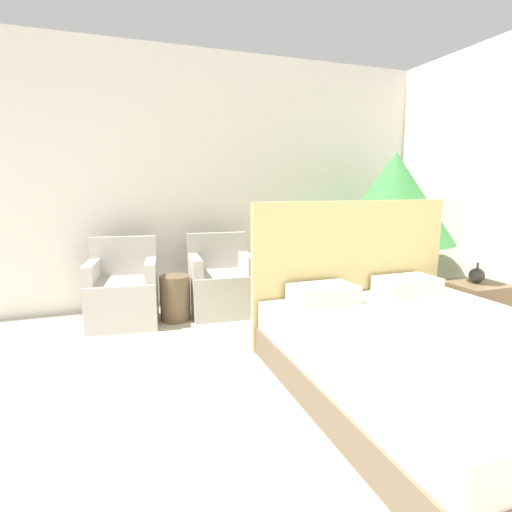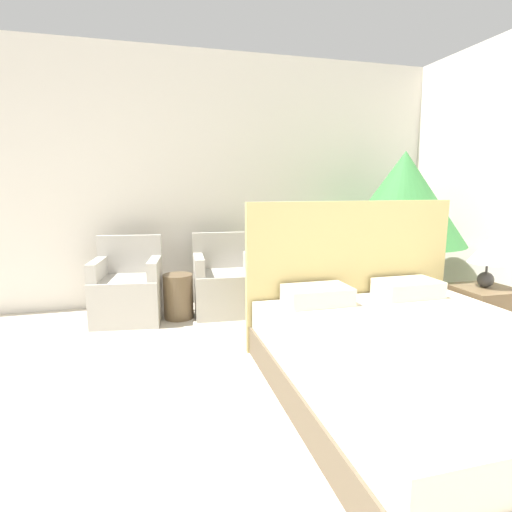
# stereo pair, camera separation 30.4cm
# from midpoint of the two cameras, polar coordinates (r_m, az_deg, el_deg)

# --- Properties ---
(wall_back) EXTENTS (10.00, 0.06, 2.90)m
(wall_back) POSITION_cam_midpoint_polar(r_m,az_deg,el_deg) (4.88, -1.64, 10.75)
(wall_back) COLOR silver
(wall_back) RESTS_ON ground_plane
(bed) EXTENTS (1.90, 2.18, 1.26)m
(bed) POSITION_cam_midpoint_polar(r_m,az_deg,el_deg) (2.99, 25.27, -13.17)
(bed) COLOR brown
(bed) RESTS_ON ground_plane
(armchair_near_window_left) EXTENTS (0.73, 0.64, 0.87)m
(armchair_near_window_left) POSITION_cam_midpoint_polar(r_m,az_deg,el_deg) (4.29, -15.92, -5.14)
(armchair_near_window_left) COLOR #B7B2A8
(armchair_near_window_left) RESTS_ON ground_plane
(armchair_near_window_right) EXTENTS (0.70, 0.60, 0.87)m
(armchair_near_window_right) POSITION_cam_midpoint_polar(r_m,az_deg,el_deg) (4.39, -2.44, -4.42)
(armchair_near_window_right) COLOR #B7B2A8
(armchair_near_window_right) RESTS_ON ground_plane
(potted_palm) EXTENTS (1.37, 1.37, 1.76)m
(potted_palm) POSITION_cam_midpoint_polar(r_m,az_deg,el_deg) (4.80, 21.99, 7.29)
(potted_palm) COLOR #4C4C4C
(potted_palm) RESTS_ON ground_plane
(nightstand) EXTENTS (0.50, 0.47, 0.47)m
(nightstand) POSITION_cam_midpoint_polar(r_m,az_deg,el_deg) (4.33, 31.42, -6.92)
(nightstand) COLOR brown
(nightstand) RESTS_ON ground_plane
(table_lamp) EXTENTS (0.34, 0.34, 0.45)m
(table_lamp) POSITION_cam_midpoint_polar(r_m,az_deg,el_deg) (4.23, 32.06, 0.31)
(table_lamp) COLOR #333333
(table_lamp) RESTS_ON nightstand
(side_table) EXTENTS (0.31, 0.31, 0.47)m
(side_table) POSITION_cam_midpoint_polar(r_m,az_deg,el_deg) (4.28, -9.04, -5.72)
(side_table) COLOR brown
(side_table) RESTS_ON ground_plane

